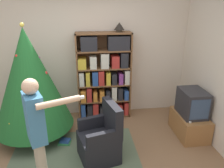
% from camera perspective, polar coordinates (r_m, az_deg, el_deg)
% --- Properties ---
extents(wall_back, '(8.00, 0.10, 2.60)m').
position_cam_1_polar(wall_back, '(4.57, -7.77, 7.55)').
color(wall_back, beige).
rests_on(wall_back, ground_plane).
extents(bookshelf, '(1.09, 0.33, 1.78)m').
position_cam_1_polar(bookshelf, '(4.46, -2.10, 1.92)').
color(bookshelf, brown).
rests_on(bookshelf, ground_plane).
extents(tv_stand, '(0.49, 0.77, 0.42)m').
position_cam_1_polar(tv_stand, '(4.33, 19.52, -9.91)').
color(tv_stand, '#996638').
rests_on(tv_stand, ground_plane).
extents(television, '(0.41, 0.54, 0.47)m').
position_cam_1_polar(television, '(4.13, 20.27, -4.64)').
color(television, '#28282D').
rests_on(television, tv_stand).
extents(game_remote, '(0.04, 0.12, 0.02)m').
position_cam_1_polar(game_remote, '(3.99, 19.43, -9.06)').
color(game_remote, white).
rests_on(game_remote, tv_stand).
extents(christmas_tree, '(1.37, 1.37, 2.03)m').
position_cam_1_polar(christmas_tree, '(3.96, -20.72, 1.05)').
color(christmas_tree, '#4C3323').
rests_on(christmas_tree, ground_plane).
extents(armchair, '(0.70, 0.69, 0.92)m').
position_cam_1_polar(armchair, '(3.49, -2.90, -14.47)').
color(armchair, black).
rests_on(armchair, ground_plane).
extents(standing_person, '(0.72, 0.44, 1.56)m').
position_cam_1_polar(standing_person, '(2.75, -18.96, -11.30)').
color(standing_person, '#9E937F').
rests_on(standing_person, ground_plane).
extents(table_lamp, '(0.20, 0.20, 0.18)m').
position_cam_1_polar(table_lamp, '(4.29, 1.91, 14.79)').
color(table_lamp, '#473828').
rests_on(table_lamp, bookshelf).
extents(book_pile_near_tree, '(0.23, 0.20, 0.06)m').
position_cam_1_polar(book_pile_near_tree, '(4.04, -12.25, -14.54)').
color(book_pile_near_tree, '#2D7A42').
rests_on(book_pile_near_tree, ground_plane).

